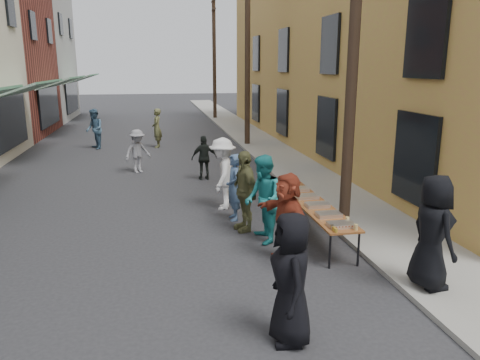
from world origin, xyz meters
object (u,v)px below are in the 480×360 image
object	(u,v)px
guest_front_a	(291,279)
guest_front_c	(263,199)
utility_pole_near	(354,33)
utility_pole_far	(214,56)
serving_table	(313,204)
catering_tray_sausage	(341,225)
utility_pole_mid	(247,50)
server	(433,232)

from	to	relation	value
guest_front_a	guest_front_c	world-z (taller)	guest_front_c
utility_pole_near	guest_front_a	xyz separation A→B (m)	(-2.70, -4.51, -3.55)
utility_pole_far	guest_front_c	bearing A→B (deg)	-95.10
utility_pole_far	guest_front_c	xyz separation A→B (m)	(-2.20, -24.70, -3.53)
guest_front_c	utility_pole_far	bearing A→B (deg)	174.60
serving_table	guest_front_c	distance (m)	1.29
guest_front_a	catering_tray_sausage	bearing A→B (deg)	147.11
utility_pole_far	guest_front_a	bearing A→B (deg)	-95.41
utility_pole_near	utility_pole_mid	distance (m)	12.00
utility_pole_near	guest_front_c	world-z (taller)	utility_pole_near
utility_pole_mid	guest_front_a	xyz separation A→B (m)	(-2.70, -16.51, -3.55)
guest_front_a	server	distance (m)	2.93
guest_front_c	server	xyz separation A→B (m)	(2.25, -2.81, 0.11)
utility_pole_mid	guest_front_c	world-z (taller)	utility_pole_mid
server	utility_pole_near	bearing A→B (deg)	-2.80
utility_pole_mid	guest_front_a	distance (m)	17.10
utility_pole_mid	serving_table	size ratio (longest dim) A/B	2.25
serving_table	catering_tray_sausage	size ratio (longest dim) A/B	8.00
serving_table	server	world-z (taller)	server
utility_pole_near	utility_pole_far	bearing A→B (deg)	90.00
serving_table	guest_front_c	xyz separation A→B (m)	(-1.23, -0.27, 0.26)
guest_front_a	server	bearing A→B (deg)	112.47
utility_pole_far	utility_pole_near	bearing A→B (deg)	-90.00
utility_pole_near	guest_front_c	distance (m)	4.22
serving_table	server	xyz separation A→B (m)	(1.02, -3.08, 0.37)
serving_table	guest_front_c	world-z (taller)	guest_front_c
guest_front_a	server	xyz separation A→B (m)	(2.75, 1.00, 0.14)
utility_pole_near	server	world-z (taller)	utility_pole_near
catering_tray_sausage	server	distance (m)	1.78
utility_pole_mid	utility_pole_near	bearing A→B (deg)	-90.00
serving_table	utility_pole_far	bearing A→B (deg)	87.72
utility_pole_mid	serving_table	xyz separation A→B (m)	(-0.97, -12.43, -3.79)
catering_tray_sausage	guest_front_c	xyz separation A→B (m)	(-1.23, 1.38, 0.18)
guest_front_a	utility_pole_mid	bearing A→B (deg)	173.28
serving_table	server	distance (m)	3.27
utility_pole_near	utility_pole_far	world-z (taller)	same
catering_tray_sausage	guest_front_c	distance (m)	1.86
utility_pole_near	serving_table	distance (m)	3.93
utility_pole_far	guest_front_c	size ratio (longest dim) A/B	4.63
utility_pole_mid	guest_front_a	size ratio (longest dim) A/B	4.75
server	serving_table	bearing A→B (deg)	14.76
guest_front_a	guest_front_c	xyz separation A→B (m)	(0.50, 3.81, 0.02)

